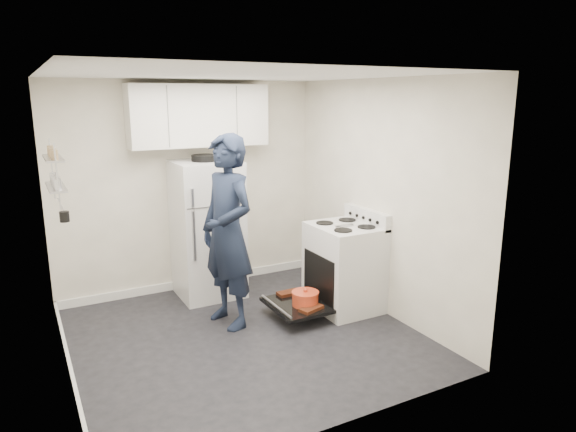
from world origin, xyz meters
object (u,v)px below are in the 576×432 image
electric_range (343,268)px  person (228,232)px  refrigerator (207,229)px  open_oven_door (300,302)px

electric_range → person: size_ratio=0.56×
electric_range → refrigerator: 1.64m
electric_range → person: (-1.26, 0.22, 0.52)m
electric_range → open_oven_door: 0.63m
electric_range → open_oven_door: size_ratio=1.57×
open_oven_door → refrigerator: 1.43m
open_oven_door → person: 1.09m
refrigerator → person: 0.90m
electric_range → refrigerator: (-1.17, 1.10, 0.34)m
refrigerator → person: size_ratio=0.85×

